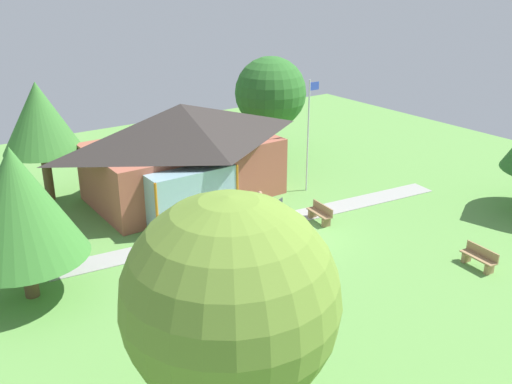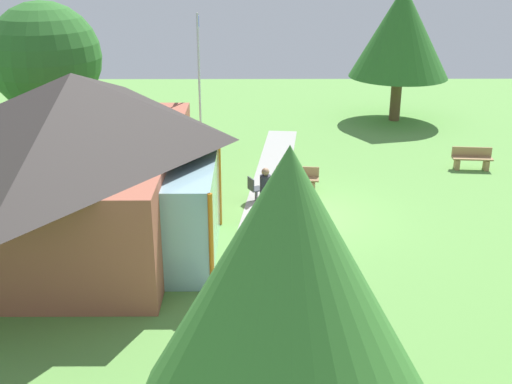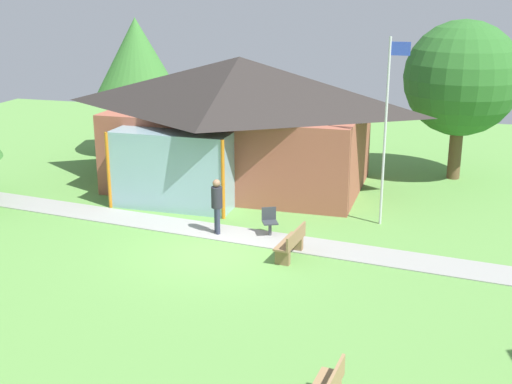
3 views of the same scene
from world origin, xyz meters
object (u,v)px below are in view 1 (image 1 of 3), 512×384
object	(u,v)px
visitor_on_path	(260,206)
tree_west_hedge	(18,204)
pavilion	(183,150)
bench_front_right	(479,258)
tree_lawn_corner	(231,300)
tree_behind_pavilion_left	(40,118)
flagpole	(309,131)
bench_rear_near_path	(320,214)
patio_chair_lawn_spare	(283,208)
tree_behind_pavilion_right	(271,93)
bench_front_left	(253,360)

from	to	relation	value
visitor_on_path	tree_west_hedge	size ratio (longest dim) A/B	0.31
pavilion	tree_west_hedge	bearing A→B (deg)	-149.69
visitor_on_path	bench_front_right	bearing A→B (deg)	179.41
tree_lawn_corner	tree_behind_pavilion_left	world-z (taller)	tree_lawn_corner
pavilion	visitor_on_path	bearing A→B (deg)	-78.81
tree_lawn_corner	tree_west_hedge	bearing A→B (deg)	102.29
pavilion	tree_behind_pavilion_left	distance (m)	7.06
tree_west_hedge	tree_behind_pavilion_left	xyz separation A→B (m)	(3.30, 8.97, 0.65)
flagpole	tree_west_hedge	size ratio (longest dim) A/B	1.05
pavilion	bench_rear_near_path	distance (m)	7.63
bench_rear_near_path	tree_behind_pavilion_left	xyz separation A→B (m)	(-9.40, 10.03, 3.84)
bench_front_right	visitor_on_path	xyz separation A→B (m)	(-4.85, 8.04, 0.62)
patio_chair_lawn_spare	tree_west_hedge	world-z (taller)	tree_west_hedge
tree_behind_pavilion_left	bench_front_right	bearing A→B (deg)	-55.42
pavilion	bench_rear_near_path	xyz separation A→B (m)	(3.63, -6.36, -2.11)
patio_chair_lawn_spare	tree_behind_pavilion_left	distance (m)	12.55
pavilion	visitor_on_path	size ratio (longest dim) A/B	5.80
patio_chair_lawn_spare	tree_behind_pavilion_right	distance (m)	10.37
bench_front_left	tree_lawn_corner	distance (m)	4.67
patio_chair_lawn_spare	visitor_on_path	xyz separation A→B (m)	(-1.57, -0.33, 0.61)
pavilion	bench_front_right	bearing A→B (deg)	-66.06
bench_front_right	patio_chair_lawn_spare	distance (m)	8.99
pavilion	tree_lawn_corner	world-z (taller)	tree_lawn_corner
bench_front_right	tree_lawn_corner	xyz separation A→B (m)	(-12.78, -2.01, 3.74)
pavilion	visitor_on_path	world-z (taller)	pavilion
flagpole	patio_chair_lawn_spare	distance (m)	4.67
visitor_on_path	tree_west_hedge	world-z (taller)	tree_west_hedge
bench_rear_near_path	visitor_on_path	distance (m)	2.92
patio_chair_lawn_spare	tree_west_hedge	xyz separation A→B (m)	(-11.67, -0.44, 3.18)
bench_front_left	visitor_on_path	distance (m)	10.05
bench_front_left	patio_chair_lawn_spare	bearing A→B (deg)	142.62
patio_chair_lawn_spare	tree_behind_pavilion_left	xyz separation A→B (m)	(-8.37, 8.53, 3.83)
flagpole	tree_behind_pavilion_right	xyz separation A→B (m)	(2.14, 6.20, 0.69)
bench_front_left	tree_behind_pavilion_right	size ratio (longest dim) A/B	0.25
bench_front_right	tree_behind_pavilion_left	size ratio (longest dim) A/B	0.26
visitor_on_path	pavilion	bearing A→B (deg)	-20.49
flagpole	bench_rear_near_path	size ratio (longest dim) A/B	3.81
bench_front_left	visitor_on_path	bearing A→B (deg)	148.05
flagpole	tree_west_hedge	bearing A→B (deg)	-170.65
bench_rear_near_path	tree_behind_pavilion_right	world-z (taller)	tree_behind_pavilion_right
bench_front_left	tree_lawn_corner	bearing A→B (deg)	-40.66
flagpole	bench_front_right	world-z (taller)	flagpole
tree_behind_pavilion_left	tree_lawn_corner	bearing A→B (deg)	-93.44
tree_behind_pavilion_right	visitor_on_path	bearing A→B (deg)	-128.84
bench_front_right	tree_behind_pavilion_right	distance (m)	17.05
flagpole	tree_behind_pavilion_right	distance (m)	6.59
bench_front_right	bench_rear_near_path	bearing A→B (deg)	23.35
tree_lawn_corner	tree_behind_pavilion_left	xyz separation A→B (m)	(1.14, 18.90, 0.10)
bench_front_left	tree_behind_pavilion_right	bearing A→B (deg)	146.79
pavilion	bench_front_left	world-z (taller)	pavilion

